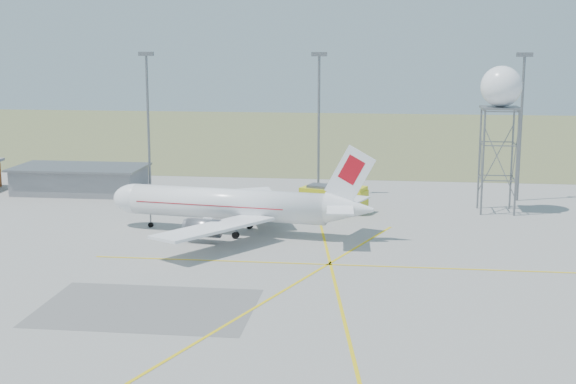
# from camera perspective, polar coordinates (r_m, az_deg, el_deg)

# --- Properties ---
(grass_strip) EXTENTS (400.00, 120.00, 0.03)m
(grass_strip) POSITION_cam_1_polar(r_m,az_deg,el_deg) (188.69, 7.16, 3.93)
(grass_strip) COLOR #586E3C
(grass_strip) RESTS_ON ground
(building_grey) EXTENTS (19.00, 10.00, 3.90)m
(building_grey) POSITION_cam_1_polar(r_m,az_deg,el_deg) (121.72, -14.56, 0.87)
(building_grey) COLOR gray
(building_grey) RESTS_ON ground
(mast_a) EXTENTS (2.20, 0.50, 20.50)m
(mast_a) POSITION_cam_1_polar(r_m,az_deg,el_deg) (119.02, -9.94, 5.74)
(mast_a) COLOR slate
(mast_a) RESTS_ON ground
(mast_b) EXTENTS (2.20, 0.50, 20.50)m
(mast_b) POSITION_cam_1_polar(r_m,az_deg,el_deg) (114.25, 2.20, 5.69)
(mast_b) COLOR slate
(mast_b) RESTS_ON ground
(mast_c) EXTENTS (2.20, 0.50, 20.50)m
(mast_c) POSITION_cam_1_polar(r_m,az_deg,el_deg) (115.29, 16.27, 5.31)
(mast_c) COLOR slate
(mast_c) RESTS_ON ground
(airliner_main) EXTENTS (31.81, 30.63, 10.84)m
(airliner_main) POSITION_cam_1_polar(r_m,az_deg,el_deg) (93.08, -3.98, -0.93)
(airliner_main) COLOR white
(airliner_main) RESTS_ON ground
(radar_tower) EXTENTS (5.24, 5.24, 18.95)m
(radar_tower) POSITION_cam_1_polar(r_m,az_deg,el_deg) (106.79, 14.78, 4.21)
(radar_tower) COLOR slate
(radar_tower) RESTS_ON ground
(fire_truck) EXTENTS (9.21, 5.72, 3.50)m
(fire_truck) POSITION_cam_1_polar(r_m,az_deg,el_deg) (105.12, 3.38, -0.49)
(fire_truck) COLOR yellow
(fire_truck) RESTS_ON ground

